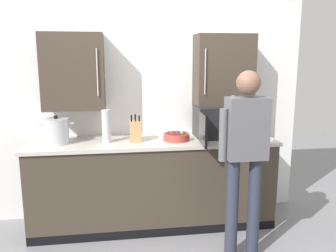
{
  "coord_description": "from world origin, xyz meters",
  "views": [
    {
      "loc": [
        -0.35,
        -2.82,
        1.76
      ],
      "look_at": [
        0.15,
        0.59,
        1.07
      ],
      "focal_mm": 37.29,
      "sensor_mm": 36.0,
      "label": 1
    }
  ],
  "objects_px": {
    "microwave_oven": "(217,122)",
    "thermos_flask": "(106,126)",
    "stock_pot": "(57,131)",
    "person_figure": "(245,149)",
    "knife_block": "(135,131)",
    "fruit_bowl": "(177,136)"
  },
  "relations": [
    {
      "from": "stock_pot",
      "to": "knife_block",
      "type": "xyz_separation_m",
      "value": [
        0.76,
        -0.0,
        -0.02
      ]
    },
    {
      "from": "knife_block",
      "to": "person_figure",
      "type": "relative_size",
      "value": 0.17
    },
    {
      "from": "thermos_flask",
      "to": "fruit_bowl",
      "type": "distance_m",
      "value": 0.71
    },
    {
      "from": "thermos_flask",
      "to": "stock_pot",
      "type": "distance_m",
      "value": 0.48
    },
    {
      "from": "microwave_oven",
      "to": "thermos_flask",
      "type": "xyz_separation_m",
      "value": [
        -1.14,
        -0.08,
        0.0
      ]
    },
    {
      "from": "knife_block",
      "to": "fruit_bowl",
      "type": "height_order",
      "value": "knife_block"
    },
    {
      "from": "stock_pot",
      "to": "thermos_flask",
      "type": "bearing_deg",
      "value": -1.81
    },
    {
      "from": "stock_pot",
      "to": "person_figure",
      "type": "distance_m",
      "value": 1.8
    },
    {
      "from": "thermos_flask",
      "to": "person_figure",
      "type": "height_order",
      "value": "person_figure"
    },
    {
      "from": "person_figure",
      "to": "stock_pot",
      "type": "bearing_deg",
      "value": 157.11
    },
    {
      "from": "thermos_flask",
      "to": "stock_pot",
      "type": "bearing_deg",
      "value": 178.19
    },
    {
      "from": "fruit_bowl",
      "to": "stock_pot",
      "type": "bearing_deg",
      "value": 179.13
    },
    {
      "from": "knife_block",
      "to": "person_figure",
      "type": "distance_m",
      "value": 1.13
    },
    {
      "from": "fruit_bowl",
      "to": "microwave_oven",
      "type": "bearing_deg",
      "value": 10.26
    },
    {
      "from": "microwave_oven",
      "to": "knife_block",
      "type": "relative_size",
      "value": 2.58
    },
    {
      "from": "knife_block",
      "to": "microwave_oven",
      "type": "bearing_deg",
      "value": 4.17
    },
    {
      "from": "stock_pot",
      "to": "fruit_bowl",
      "type": "xyz_separation_m",
      "value": [
        1.18,
        -0.02,
        -0.08
      ]
    },
    {
      "from": "microwave_oven",
      "to": "fruit_bowl",
      "type": "distance_m",
      "value": 0.46
    },
    {
      "from": "microwave_oven",
      "to": "stock_pot",
      "type": "distance_m",
      "value": 1.62
    },
    {
      "from": "thermos_flask",
      "to": "person_figure",
      "type": "relative_size",
      "value": 0.2
    },
    {
      "from": "thermos_flask",
      "to": "fruit_bowl",
      "type": "relative_size",
      "value": 1.23
    },
    {
      "from": "fruit_bowl",
      "to": "person_figure",
      "type": "xyz_separation_m",
      "value": [
        0.47,
        -0.68,
        0.03
      ]
    }
  ]
}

